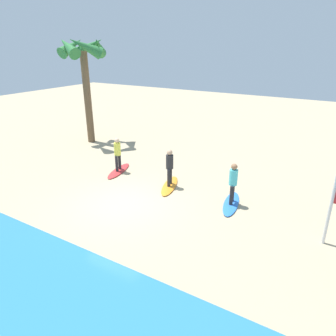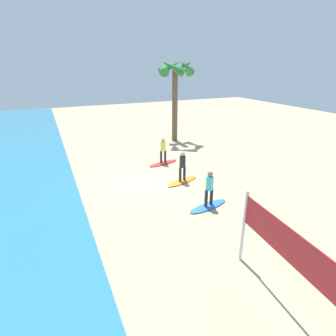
{
  "view_description": "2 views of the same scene",
  "coord_description": "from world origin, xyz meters",
  "views": [
    {
      "loc": [
        -7.08,
        8.47,
        5.92
      ],
      "look_at": [
        -0.72,
        -2.2,
        0.91
      ],
      "focal_mm": 33.17,
      "sensor_mm": 36.0,
      "label": 1
    },
    {
      "loc": [
        -12.71,
        3.98,
        6.04
      ],
      "look_at": [
        -0.87,
        -1.39,
        1.0
      ],
      "focal_mm": 29.01,
      "sensor_mm": 36.0,
      "label": 2
    }
  ],
  "objects": [
    {
      "name": "surfer_blue",
      "position": [
        -3.69,
        -2.1,
        1.04
      ],
      "size": [
        0.32,
        0.45,
        1.64
      ],
      "color": "#232328",
      "rests_on": "surfboard_blue"
    },
    {
      "name": "surfboard_red",
      "position": [
        2.29,
        -2.49,
        0.04
      ],
      "size": [
        1.03,
        2.17,
        0.09
      ],
      "primitive_type": "ellipsoid",
      "rotation": [
        0.0,
        0.0,
        1.8
      ],
      "color": "red",
      "rests_on": "ground"
    },
    {
      "name": "palm_tree",
      "position": [
        7.05,
        -5.58,
        5.17
      ],
      "size": [
        2.88,
        3.03,
        6.45
      ],
      "color": "brown",
      "rests_on": "ground"
    },
    {
      "name": "surfboard_blue",
      "position": [
        -3.69,
        -2.1,
        0.04
      ],
      "size": [
        0.97,
        2.17,
        0.09
      ],
      "primitive_type": "ellipsoid",
      "rotation": [
        0.0,
        0.0,
        1.77
      ],
      "color": "blue",
      "rests_on": "ground"
    },
    {
      "name": "ground_plane",
      "position": [
        0.0,
        0.0,
        0.0
      ],
      "size": [
        60.0,
        60.0,
        0.0
      ],
      "primitive_type": "plane",
      "color": "tan"
    },
    {
      "name": "surfboard_orange",
      "position": [
        -0.76,
        -2.29,
        0.04
      ],
      "size": [
        1.16,
        2.17,
        0.09
      ],
      "primitive_type": "ellipsoid",
      "rotation": [
        0.0,
        0.0,
        1.88
      ],
      "color": "orange",
      "rests_on": "ground"
    },
    {
      "name": "surfer_orange",
      "position": [
        -0.76,
        -2.29,
        1.04
      ],
      "size": [
        0.32,
        0.45,
        1.64
      ],
      "color": "#232328",
      "rests_on": "surfboard_orange"
    },
    {
      "name": "surfer_red",
      "position": [
        2.29,
        -2.49,
        1.04
      ],
      "size": [
        0.32,
        0.45,
        1.64
      ],
      "color": "#232328",
      "rests_on": "surfboard_red"
    }
  ]
}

